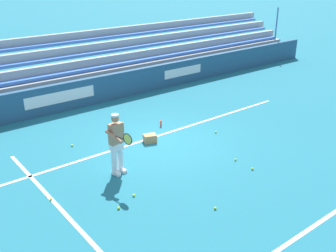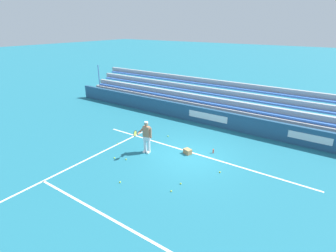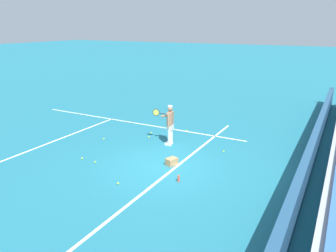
# 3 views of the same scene
# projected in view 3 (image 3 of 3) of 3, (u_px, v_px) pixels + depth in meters

# --- Properties ---
(ground_plane) EXTENTS (160.00, 160.00, 0.00)m
(ground_plane) POSITION_uv_depth(u_px,v_px,m) (161.00, 166.00, 11.88)
(ground_plane) COLOR #1E6B7F
(court_baseline_white) EXTENTS (12.00, 0.10, 0.01)m
(court_baseline_white) POSITION_uv_depth(u_px,v_px,m) (174.00, 169.00, 11.65)
(court_baseline_white) COLOR white
(court_baseline_white) RESTS_ON ground
(court_sideline_white) EXTENTS (0.10, 12.00, 0.01)m
(court_sideline_white) POSITION_uv_depth(u_px,v_px,m) (134.00, 123.00, 17.16)
(court_sideline_white) COLOR white
(court_sideline_white) RESTS_ON ground
(court_service_line_white) EXTENTS (8.22, 0.10, 0.01)m
(court_service_line_white) POSITION_uv_depth(u_px,v_px,m) (53.00, 141.00, 14.40)
(court_service_line_white) COLOR white
(court_service_line_white) RESTS_ON ground
(back_wall_sponsor_board) EXTENTS (27.48, 0.25, 1.10)m
(back_wall_sponsor_board) POSITION_uv_depth(u_px,v_px,m) (302.00, 181.00, 9.54)
(back_wall_sponsor_board) COLOR navy
(back_wall_sponsor_board) RESTS_ON ground
(tennis_player) EXTENTS (0.59, 1.05, 1.71)m
(tennis_player) POSITION_uv_depth(u_px,v_px,m) (170.00, 125.00, 13.79)
(tennis_player) COLOR silver
(tennis_player) RESTS_ON ground
(ball_box_cardboard) EXTENTS (0.48, 0.42, 0.26)m
(ball_box_cardboard) POSITION_uv_depth(u_px,v_px,m) (172.00, 162.00, 11.95)
(ball_box_cardboard) COLOR #A87F51
(ball_box_cardboard) RESTS_ON ground
(tennis_ball_on_baseline) EXTENTS (0.07, 0.07, 0.07)m
(tennis_ball_on_baseline) POSITION_uv_depth(u_px,v_px,m) (151.00, 133.00, 15.47)
(tennis_ball_on_baseline) COLOR #CCE533
(tennis_ball_on_baseline) RESTS_ON ground
(tennis_ball_toward_net) EXTENTS (0.07, 0.07, 0.07)m
(tennis_ball_toward_net) POSITION_uv_depth(u_px,v_px,m) (118.00, 183.00, 10.51)
(tennis_ball_toward_net) COLOR #CCE533
(tennis_ball_toward_net) RESTS_ON ground
(tennis_ball_near_player) EXTENTS (0.07, 0.07, 0.07)m
(tennis_ball_near_player) POSITION_uv_depth(u_px,v_px,m) (149.00, 137.00, 14.88)
(tennis_ball_near_player) COLOR #CCE533
(tennis_ball_near_player) RESTS_ON ground
(tennis_ball_by_box) EXTENTS (0.07, 0.07, 0.07)m
(tennis_ball_by_box) POSITION_uv_depth(u_px,v_px,m) (187.00, 131.00, 15.78)
(tennis_ball_by_box) COLOR #CCE533
(tennis_ball_by_box) RESTS_ON ground
(tennis_ball_stray_back) EXTENTS (0.07, 0.07, 0.07)m
(tennis_ball_stray_back) POSITION_uv_depth(u_px,v_px,m) (95.00, 162.00, 12.16)
(tennis_ball_stray_back) COLOR #CCE533
(tennis_ball_stray_back) RESTS_ON ground
(tennis_ball_far_right) EXTENTS (0.07, 0.07, 0.07)m
(tennis_ball_far_right) POSITION_uv_depth(u_px,v_px,m) (224.00, 151.00, 13.18)
(tennis_ball_far_right) COLOR #CCE533
(tennis_ball_far_right) RESTS_ON ground
(tennis_ball_midcourt) EXTENTS (0.07, 0.07, 0.07)m
(tennis_ball_midcourt) POSITION_uv_depth(u_px,v_px,m) (104.00, 139.00, 14.64)
(tennis_ball_midcourt) COLOR #CCE533
(tennis_ball_midcourt) RESTS_ON ground
(tennis_ball_far_left) EXTENTS (0.07, 0.07, 0.07)m
(tennis_ball_far_left) POSITION_uv_depth(u_px,v_px,m) (82.00, 158.00, 12.50)
(tennis_ball_far_left) COLOR #CCE533
(tennis_ball_far_left) RESTS_ON ground
(water_bottle) EXTENTS (0.07, 0.07, 0.22)m
(water_bottle) POSITION_uv_depth(u_px,v_px,m) (179.00, 178.00, 10.68)
(water_bottle) COLOR #EA4C33
(water_bottle) RESTS_ON ground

